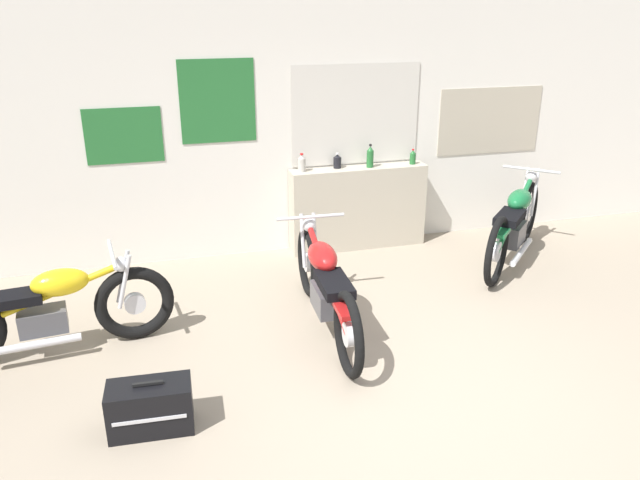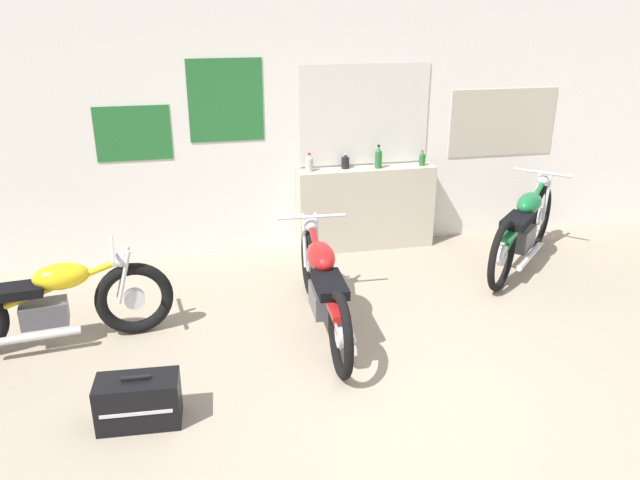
{
  "view_description": "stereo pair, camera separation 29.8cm",
  "coord_description": "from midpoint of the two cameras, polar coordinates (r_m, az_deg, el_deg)",
  "views": [
    {
      "loc": [
        -1.71,
        -3.44,
        2.74
      ],
      "look_at": [
        -0.28,
        1.64,
        0.7
      ],
      "focal_mm": 35.0,
      "sensor_mm": 36.0,
      "label": 1
    },
    {
      "loc": [
        -1.42,
        -3.51,
        2.74
      ],
      "look_at": [
        -0.28,
        1.64,
        0.7
      ],
      "focal_mm": 35.0,
      "sensor_mm": 36.0,
      "label": 2
    }
  ],
  "objects": [
    {
      "name": "sill_counter",
      "position": [
        7.26,
        5.39,
        2.88
      ],
      "size": [
        1.59,
        0.28,
        0.96
      ],
      "color": "#B7AD99",
      "rests_on": "ground_plane"
    },
    {
      "name": "motorcycle_yellow",
      "position": [
        5.58,
        -21.96,
        -5.38
      ],
      "size": [
        1.98,
        0.64,
        0.82
      ],
      "color": "black",
      "rests_on": "ground_plane"
    },
    {
      "name": "bottle_center",
      "position": [
        7.11,
        6.57,
        7.47
      ],
      "size": [
        0.08,
        0.08,
        0.26
      ],
      "color": "#23662D",
      "rests_on": "sill_counter"
    },
    {
      "name": "ground_plane",
      "position": [
        4.7,
        9.84,
        -14.95
      ],
      "size": [
        24.0,
        24.0,
        0.0
      ],
      "primitive_type": "plane",
      "color": "gray"
    },
    {
      "name": "hard_case_black",
      "position": [
        4.54,
        -14.4,
        -14.11
      ],
      "size": [
        0.58,
        0.32,
        0.37
      ],
      "color": "black",
      "rests_on": "ground_plane"
    },
    {
      "name": "motorcycle_red",
      "position": [
        5.42,
        1.9,
        -4.17
      ],
      "size": [
        0.64,
        2.13,
        0.87
      ],
      "color": "black",
      "rests_on": "ground_plane"
    },
    {
      "name": "bottle_right_center",
      "position": [
        7.31,
        10.48,
        7.32
      ],
      "size": [
        0.07,
        0.07,
        0.18
      ],
      "color": "#23662D",
      "rests_on": "sill_counter"
    },
    {
      "name": "wall_back",
      "position": [
        7.04,
        0.75,
        10.19
      ],
      "size": [
        10.0,
        0.07,
        2.8
      ],
      "color": "silver",
      "rests_on": "ground_plane"
    },
    {
      "name": "bottle_left_center",
      "position": [
        7.08,
        3.54,
        7.15
      ],
      "size": [
        0.09,
        0.09,
        0.17
      ],
      "color": "black",
      "rests_on": "sill_counter"
    },
    {
      "name": "bottle_leftmost",
      "position": [
        6.94,
        0.25,
        7.03
      ],
      "size": [
        0.09,
        0.09,
        0.2
      ],
      "color": "#B7B2A8",
      "rests_on": "sill_counter"
    },
    {
      "name": "motorcycle_green",
      "position": [
        7.11,
        19.29,
        1.11
      ],
      "size": [
        1.58,
        1.56,
        0.94
      ],
      "color": "black",
      "rests_on": "ground_plane"
    }
  ]
}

